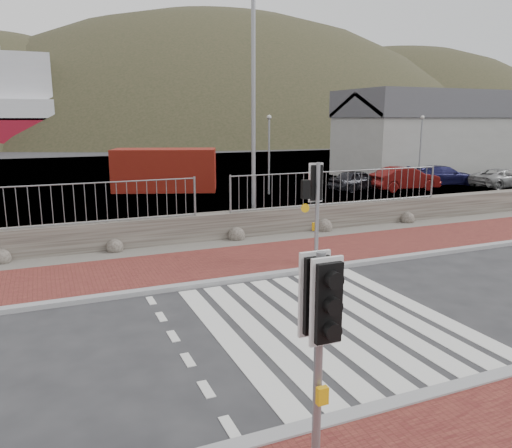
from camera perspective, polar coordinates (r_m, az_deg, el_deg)
name	(u,v)px	position (r m, az deg, el deg)	size (l,w,h in m)	color
ground	(328,321)	(10.18, 8.21, -10.91)	(220.00, 220.00, 0.00)	#28282B
sidewalk_far	(244,261)	(13.97, -1.42, -4.23)	(40.00, 3.00, 0.08)	brown
kerb_near	(437,394)	(8.02, 19.97, -17.76)	(40.00, 0.25, 0.12)	gray
kerb_far	(266,276)	(12.65, 1.12, -5.92)	(40.00, 0.25, 0.12)	gray
zebra_crossing	(328,321)	(10.17, 8.21, -10.88)	(4.62, 5.60, 0.01)	silver
gravel_strip	(220,245)	(15.78, -4.12, -2.39)	(40.00, 1.50, 0.06)	#59544C
stone_wall	(212,227)	(16.43, -5.06, -0.33)	(40.00, 0.60, 0.90)	#47413A
railing	(213,186)	(16.05, -4.98, 4.35)	(18.07, 0.07, 1.22)	gray
quay	(120,176)	(36.42, -15.29, 5.33)	(120.00, 40.00, 0.50)	#4C4C4F
water	(81,149)	(71.15, -19.36, 8.12)	(220.00, 50.00, 0.05)	#3F4C54
harbor_building	(427,133)	(37.43, 18.94, 9.79)	(12.20, 6.20, 5.80)	#9E9E99
hills_backdrop	(116,261)	(100.28, -15.66, -4.12)	(254.00, 90.00, 100.00)	#2A2D1B
traffic_signal_near	(319,316)	(5.51, 7.26, -10.41)	(0.37, 0.22, 2.56)	gray
traffic_signal_far	(316,191)	(13.38, 6.91, 3.75)	(0.68, 0.28, 2.81)	gray
streetlight	(257,98)	(17.54, 0.08, 14.20)	(1.72, 0.58, 8.21)	gray
shipping_container	(165,170)	(28.19, -10.35, 6.10)	(5.54, 2.31, 2.31)	maroon
car_a	(357,180)	(28.37, 11.52, 4.93)	(1.37, 3.40, 1.16)	black
car_b	(405,179)	(29.13, 16.63, 5.00)	(1.39, 3.98, 1.31)	#5C0E0D
car_c	(442,175)	(32.03, 20.52, 5.22)	(1.66, 4.09, 1.19)	#151440
car_d	(503,178)	(32.40, 26.39, 4.73)	(1.84, 3.98, 1.11)	gray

